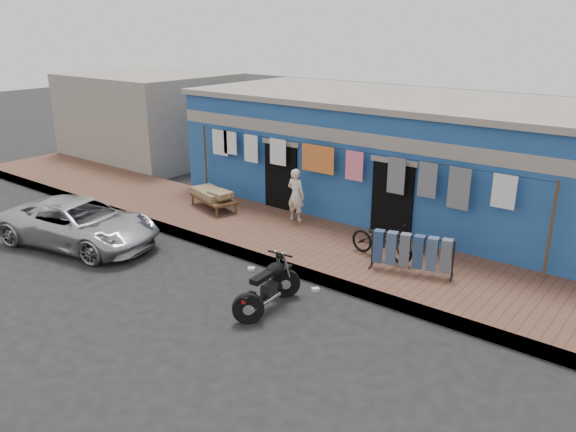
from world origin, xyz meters
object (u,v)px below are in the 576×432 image
object	(u,v)px
car	(79,222)
motorcycle	(267,285)
jeans_rack	(412,253)
bicycle	(382,237)
seated_person	(296,195)
charpoy	(213,199)

from	to	relation	value
car	motorcycle	distance (m)	5.84
jeans_rack	motorcycle	bearing A→B (deg)	-119.89
bicycle	motorcycle	size ratio (longest dim) A/B	0.96
bicycle	jeans_rack	bearing A→B (deg)	-104.06
seated_person	jeans_rack	distance (m)	4.09
bicycle	charpoy	xyz separation A→B (m)	(-5.51, 0.17, -0.23)
motorcycle	jeans_rack	distance (m)	3.24
charpoy	jeans_rack	world-z (taller)	jeans_rack
jeans_rack	bicycle	bearing A→B (deg)	162.52
bicycle	charpoy	bearing A→B (deg)	91.70
bicycle	car	bearing A→B (deg)	120.86
bicycle	jeans_rack	size ratio (longest dim) A/B	0.86
bicycle	charpoy	world-z (taller)	bicycle
motorcycle	charpoy	world-z (taller)	motorcycle
seated_person	charpoy	size ratio (longest dim) A/B	0.79
seated_person	jeans_rack	size ratio (longest dim) A/B	0.78
car	jeans_rack	xyz separation A→B (m)	(7.44, 3.14, 0.09)
motorcycle	jeans_rack	xyz separation A→B (m)	(1.61, 2.81, 0.17)
bicycle	jeans_rack	distance (m)	0.91
bicycle	motorcycle	xyz separation A→B (m)	(-0.75, -3.08, -0.24)
motorcycle	bicycle	bearing A→B (deg)	70.89
bicycle	jeans_rack	xyz separation A→B (m)	(0.87, -0.27, -0.08)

